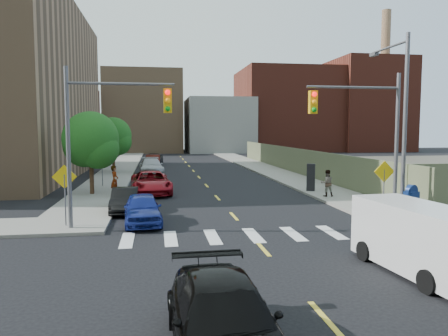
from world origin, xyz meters
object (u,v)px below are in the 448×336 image
object	(u,v)px
cargo_van	(415,236)
parked_car_red	(151,183)
parked_car_grey	(153,159)
pedestrian_east	(327,183)
payphone	(311,177)
pedestrian_west	(115,181)
parked_car_maroon	(153,161)
black_sedan	(224,321)
parked_car_black	(125,200)
parked_car_blue	(142,209)
mailbox	(411,201)
parked_car_silver	(151,166)
parked_car_white	(152,167)

from	to	relation	value
cargo_van	parked_car_red	bearing A→B (deg)	109.43
parked_car_grey	pedestrian_east	world-z (taller)	pedestrian_east
payphone	pedestrian_east	world-z (taller)	payphone
pedestrian_west	parked_car_maroon	bearing A→B (deg)	1.53
parked_car_maroon	parked_car_grey	bearing A→B (deg)	89.36
black_sedan	pedestrian_west	xyz separation A→B (m)	(-3.85, 20.14, 0.39)
parked_car_black	parked_car_grey	size ratio (longest dim) A/B	0.80
parked_car_blue	parked_car_maroon	bearing A→B (deg)	85.73
parked_car_blue	pedestrian_east	bearing A→B (deg)	22.74
parked_car_black	cargo_van	xyz separation A→B (m)	(9.47, -11.25, 0.48)
parked_car_red	black_sedan	distance (m)	21.78
mailbox	pedestrian_west	world-z (taller)	pedestrian_west
parked_car_red	parked_car_grey	distance (m)	24.87
parked_car_black	parked_car_maroon	bearing A→B (deg)	87.37
parked_car_red	parked_car_grey	bearing A→B (deg)	85.39
parked_car_black	parked_car_silver	world-z (taller)	parked_car_silver
parked_car_white	pedestrian_west	xyz separation A→B (m)	(-2.24, -14.94, 0.50)
parked_car_grey	mailbox	bearing A→B (deg)	-65.82
parked_car_maroon	pedestrian_west	bearing A→B (deg)	-96.55
parked_car_silver	parked_car_white	xyz separation A→B (m)	(0.12, 0.50, -0.16)
parked_car_maroon	parked_car_white	bearing A→B (deg)	-90.64
payphone	pedestrian_west	size ratio (longest dim) A/B	0.96
parked_car_red	mailbox	xyz separation A→B (m)	(12.67, -10.27, 0.13)
parked_car_grey	black_sedan	world-z (taller)	black_sedan
pedestrian_east	parked_car_red	bearing A→B (deg)	-14.66
parked_car_white	cargo_van	world-z (taller)	cargo_van
pedestrian_east	mailbox	bearing A→B (deg)	109.40
parked_car_black	parked_car_silver	bearing A→B (deg)	86.71
parked_car_blue	mailbox	size ratio (longest dim) A/B	2.69
parked_car_white	parked_car_grey	xyz separation A→B (m)	(0.00, 11.51, 0.05)
parked_car_white	parked_car_maroon	world-z (taller)	parked_car_maroon
parked_car_grey	cargo_van	distance (m)	43.26
parked_car_red	black_sedan	size ratio (longest dim) A/B	1.10
parked_car_blue	black_sedan	size ratio (longest dim) A/B	0.82
parked_car_red	pedestrian_east	distance (m)	11.60
parked_car_grey	mailbox	size ratio (longest dim) A/B	3.14
parked_car_blue	parked_car_red	xyz separation A→B (m)	(0.28, 9.41, 0.07)
cargo_van	payphone	bearing A→B (deg)	75.28
parked_car_silver	black_sedan	distance (m)	34.62
parked_car_silver	pedestrian_east	bearing A→B (deg)	-60.62
payphone	mailbox	bearing A→B (deg)	-54.33
parked_car_black	pedestrian_west	xyz separation A→B (m)	(-0.95, 4.78, 0.48)
parked_car_maroon	payphone	xyz separation A→B (m)	(10.84, -21.25, 0.34)
mailbox	payphone	bearing A→B (deg)	79.62
parked_car_blue	cargo_van	size ratio (longest dim) A/B	0.86
parked_car_black	parked_car_maroon	xyz separation A→B (m)	(1.28, 26.38, 0.10)
cargo_van	parked_car_maroon	bearing A→B (deg)	96.77
parked_car_maroon	pedestrian_west	world-z (taller)	pedestrian_west
parked_car_maroon	pedestrian_east	bearing A→B (deg)	-65.95
pedestrian_west	pedestrian_east	world-z (taller)	pedestrian_west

